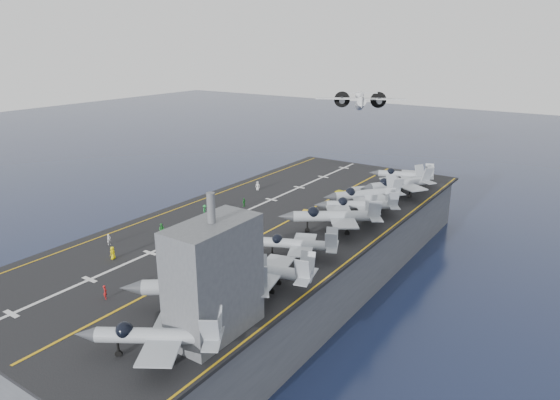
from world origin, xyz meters
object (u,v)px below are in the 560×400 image
Objects in this scene: fighter_jet_0 at (158,334)px; tow_cart_a at (196,263)px; island_superstructure at (214,265)px; transport_plane at (360,104)px.

tow_cart_a is (-10.71, 16.45, -1.82)m from fighter_jet_0.
tow_cart_a is (-12.36, 10.13, -6.88)m from island_superstructure.
transport_plane is at bearing 103.66° from fighter_jet_0.
fighter_jet_0 reaches higher than tow_cart_a.
tow_cart_a is 73.68m from transport_plane.
island_superstructure is at bearing -74.26° from transport_plane.
fighter_jet_0 is 7.99× the size of tow_cart_a.
tow_cart_a is at bearing 140.66° from island_superstructure.
island_superstructure reaches higher than fighter_jet_0.
fighter_jet_0 is 91.43m from transport_plane.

